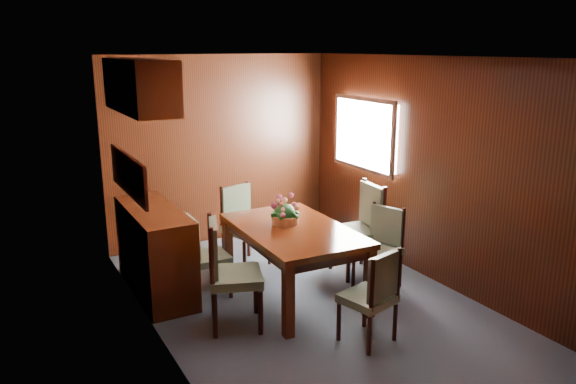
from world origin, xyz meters
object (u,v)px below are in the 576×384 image
sideboard (155,250)px  flower_centerpiece (285,210)px  chair_left_near (227,268)px  dining_table (293,237)px  chair_right_near (381,243)px  chair_head (374,292)px

sideboard → flower_centerpiece: flower_centerpiece is taller
chair_left_near → dining_table: bearing=127.5°
chair_right_near → dining_table: bearing=57.6°
flower_centerpiece → dining_table: bearing=-85.6°
chair_right_near → chair_head: bearing=119.8°
flower_centerpiece → chair_right_near: bearing=-20.9°
sideboard → dining_table: (1.20, -0.79, 0.18)m
chair_left_near → chair_right_near: 1.78m
dining_table → chair_head: chair_head is taller
chair_head → sideboard: bearing=109.8°
chair_head → chair_right_near: bearing=34.8°
chair_right_near → flower_centerpiece: flower_centerpiece is taller
chair_head → flower_centerpiece: bearing=81.9°
chair_right_near → flower_centerpiece: size_ratio=2.97×
sideboard → chair_left_near: bearing=-71.0°
flower_centerpiece → chair_left_near: bearing=-152.8°
sideboard → flower_centerpiece: (1.18, -0.63, 0.43)m
dining_table → chair_head: bearing=-81.5°
chair_head → flower_centerpiece: 1.38m
dining_table → chair_left_near: chair_left_near is taller
sideboard → chair_right_near: bearing=-25.0°
dining_table → chair_right_near: size_ratio=1.83×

